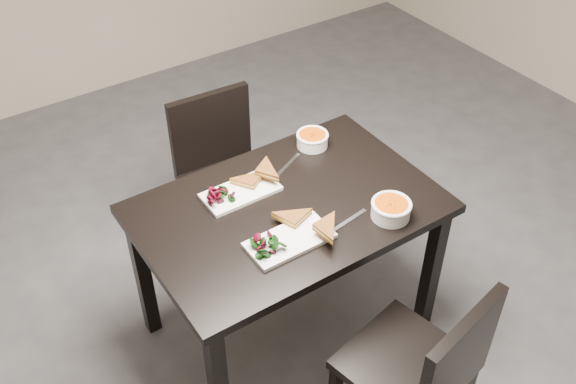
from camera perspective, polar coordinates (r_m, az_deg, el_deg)
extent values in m
plane|color=#47474C|center=(3.31, 3.59, -8.91)|extent=(5.00, 5.00, 0.00)
cube|color=black|center=(2.66, 0.00, -1.49)|extent=(1.20, 0.80, 0.04)
cube|color=black|center=(3.00, 12.36, -6.60)|extent=(0.06, 0.06, 0.71)
cube|color=black|center=(2.98, -12.47, -7.09)|extent=(0.06, 0.06, 0.71)
cube|color=black|center=(3.35, 4.45, 0.33)|extent=(0.06, 0.06, 0.71)
cube|color=black|center=(2.56, 10.18, -14.47)|extent=(0.50, 0.50, 0.04)
cube|color=black|center=(2.89, 8.92, -12.98)|extent=(0.05, 0.05, 0.41)
cube|color=black|center=(2.34, 14.64, -13.79)|extent=(0.42, 0.12, 0.40)
cube|color=black|center=(3.26, -5.05, 0.66)|extent=(0.44, 0.44, 0.04)
cube|color=black|center=(3.24, -6.25, -5.20)|extent=(0.04, 0.04, 0.41)
cube|color=black|center=(3.35, -0.69, -3.01)|extent=(0.04, 0.04, 0.41)
cube|color=black|center=(3.48, -8.81, -1.54)|extent=(0.04, 0.04, 0.41)
cube|color=black|center=(3.59, -3.56, 0.38)|extent=(0.04, 0.04, 0.41)
cube|color=black|center=(3.27, -6.76, 5.47)|extent=(0.42, 0.06, 0.40)
cube|color=white|center=(2.48, 0.15, -4.21)|extent=(0.33, 0.17, 0.02)
cylinder|color=white|center=(2.61, 8.93, -1.60)|extent=(0.15, 0.15, 0.06)
cylinder|color=#CA4E09|center=(2.59, 8.99, -1.15)|extent=(0.13, 0.13, 0.02)
torus|color=white|center=(2.58, 9.00, -1.03)|extent=(0.16, 0.16, 0.02)
cube|color=silver|center=(2.59, 5.36, -2.43)|extent=(0.18, 0.04, 0.00)
cube|color=white|center=(2.70, -4.13, 0.00)|extent=(0.32, 0.16, 0.02)
cylinder|color=white|center=(2.95, 2.12, 4.49)|extent=(0.14, 0.14, 0.05)
cylinder|color=#CA4E09|center=(2.94, 2.14, 4.88)|extent=(0.12, 0.12, 0.02)
torus|color=white|center=(2.93, 2.14, 4.99)|extent=(0.15, 0.15, 0.01)
cube|color=silver|center=(2.85, 0.01, 2.41)|extent=(0.17, 0.09, 0.00)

